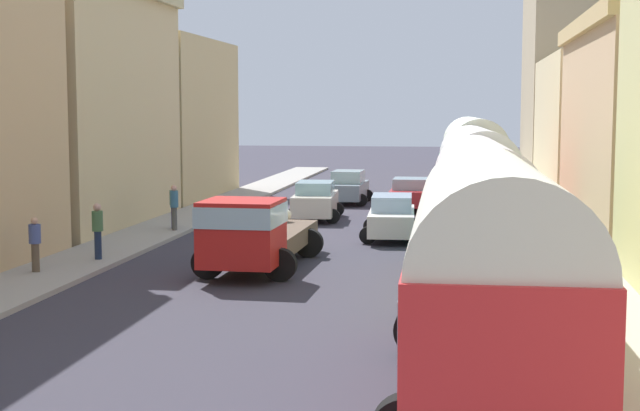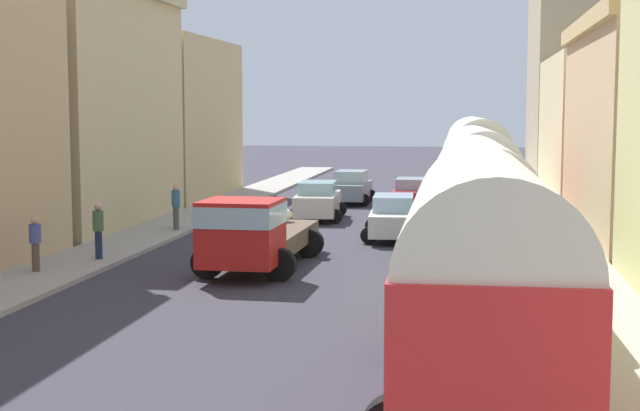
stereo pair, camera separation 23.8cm
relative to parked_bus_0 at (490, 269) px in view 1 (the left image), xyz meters
name	(u,v)px [view 1 (the left image)]	position (x,y,z in m)	size (l,w,h in m)	color
ground_plane	(352,231)	(-4.60, 20.50, -2.19)	(154.00, 154.00, 0.00)	#35333E
sidewalk_left	(171,225)	(-11.85, 20.50, -2.12)	(2.50, 70.00, 0.14)	#9D9891
sidewalk_right	(545,233)	(2.65, 20.50, -2.12)	(2.50, 70.00, 0.14)	#B1AD9A
building_left_2	(68,102)	(-15.91, 20.27, 2.73)	(6.18, 11.27, 9.78)	tan
building_left_3	(164,120)	(-15.71, 31.61, 1.90)	(5.22, 10.81, 8.17)	tan
building_right_3	(586,126)	(6.08, 36.74, 1.51)	(4.36, 14.96, 7.40)	beige
building_right_4	(571,70)	(6.81, 51.52, 5.07)	(6.40, 13.23, 14.44)	tan
parked_bus_0	(490,269)	(0.00, 0.00, 0.00)	(3.41, 9.15, 3.98)	red
parked_bus_1	(480,209)	(0.00, 9.00, -0.01)	(3.38, 9.59, 3.92)	yellow
parked_bus_2	(475,179)	(0.00, 18.00, 0.04)	(3.50, 10.06, 4.03)	#298F67
parked_bus_3	(473,161)	(0.00, 27.00, 0.18)	(3.59, 10.03, 4.27)	red
cargo_truck_0	(254,231)	(-6.33, 11.12, -1.01)	(3.05, 6.98, 2.23)	#B31C19
car_0	(315,201)	(-6.55, 23.70, -1.38)	(2.42, 4.15, 1.61)	beige
car_1	(348,187)	(-5.99, 30.42, -1.38)	(2.27, 3.86, 1.63)	slate
car_2	(392,217)	(-2.93, 18.46, -1.39)	(2.32, 4.28, 1.59)	silver
car_3	(410,194)	(-2.80, 27.88, -1.44)	(2.35, 3.63, 1.48)	#B22629
pedestrian_0	(35,243)	(-12.21, 9.47, -1.23)	(0.46, 0.46, 1.68)	brown
pedestrian_2	(174,206)	(-11.07, 18.54, -1.13)	(0.38, 0.38, 1.82)	#4E4D4B
pedestrian_3	(174,205)	(-11.24, 19.03, -1.15)	(0.41, 0.41, 1.80)	#211C4F
pedestrian_4	(98,229)	(-11.32, 11.79, -1.12)	(0.36, 0.36, 1.84)	#1A2641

